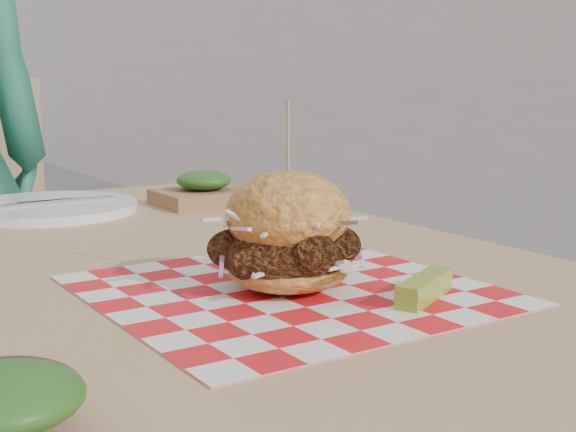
# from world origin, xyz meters

# --- Properties ---
(patio_table) EXTENTS (0.80, 1.20, 0.75)m
(patio_table) POSITION_xyz_m (-0.21, -0.14, 0.67)
(patio_table) COLOR tan
(patio_table) RESTS_ON ground
(paper_liner) EXTENTS (0.36, 0.36, 0.00)m
(paper_liner) POSITION_xyz_m (-0.16, -0.32, 0.75)
(paper_liner) COLOR red
(paper_liner) RESTS_ON patio_table
(sandwich) EXTENTS (0.16, 0.16, 0.18)m
(sandwich) POSITION_xyz_m (-0.16, -0.32, 0.80)
(sandwich) COLOR orange
(sandwich) RESTS_ON paper_liner
(pickle_spear) EXTENTS (0.09, 0.06, 0.02)m
(pickle_spear) POSITION_xyz_m (-0.07, -0.42, 0.76)
(pickle_spear) COLOR #80A42F
(pickle_spear) RESTS_ON paper_liner
(place_setting) EXTENTS (0.27, 0.27, 0.02)m
(place_setting) POSITION_xyz_m (-0.21, 0.26, 0.76)
(place_setting) COLOR white
(place_setting) RESTS_ON patio_table
(kraft_tray) EXTENTS (0.15, 0.12, 0.06)m
(kraft_tray) POSITION_xyz_m (0.02, 0.20, 0.77)
(kraft_tray) COLOR olive
(kraft_tray) RESTS_ON patio_table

